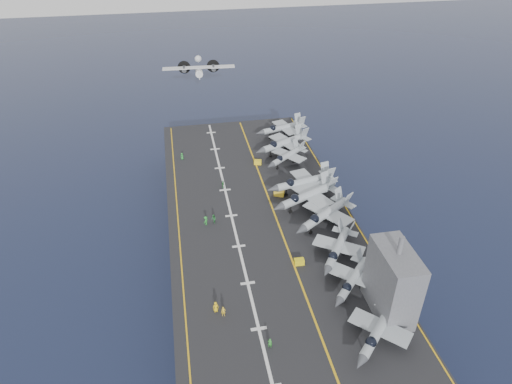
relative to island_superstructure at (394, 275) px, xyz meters
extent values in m
plane|color=#142135|center=(-15.00, 30.00, -17.90)|extent=(500.00, 500.00, 0.00)
cube|color=#56595E|center=(-15.00, 30.00, -12.90)|extent=(36.00, 90.00, 10.00)
cube|color=black|center=(-15.00, 30.00, -7.70)|extent=(38.00, 92.00, 0.40)
cube|color=gold|center=(-12.00, 30.00, -7.48)|extent=(0.35, 90.00, 0.02)
cube|color=silver|center=(-21.00, 30.00, -7.48)|extent=(0.50, 90.00, 0.02)
cube|color=gold|center=(-32.00, 30.00, -7.48)|extent=(0.25, 90.00, 0.02)
cube|color=gold|center=(3.50, 30.00, -7.48)|extent=(0.25, 90.00, 0.02)
imported|color=yellow|center=(-27.09, 4.80, -6.53)|extent=(1.24, 0.89, 1.95)
imported|color=gold|center=(-26.00, 3.61, -6.56)|extent=(1.17, 0.83, 1.87)
imported|color=#2B813A|center=(-24.85, 28.20, -6.49)|extent=(0.91, 1.28, 2.02)
imported|color=#22912C|center=(-26.47, 27.98, -6.52)|extent=(1.34, 1.41, 1.96)
imported|color=#268C33|center=(-21.28, 41.12, -6.59)|extent=(1.02, 1.26, 1.81)
imported|color=#268C33|center=(-29.77, 56.19, -6.62)|extent=(1.27, 1.19, 1.77)
imported|color=#2C8B2D|center=(-20.04, -3.63, -6.58)|extent=(1.31, 1.15, 1.83)
camera|label=1|loc=(-30.20, -46.25, 48.87)|focal=32.00mm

